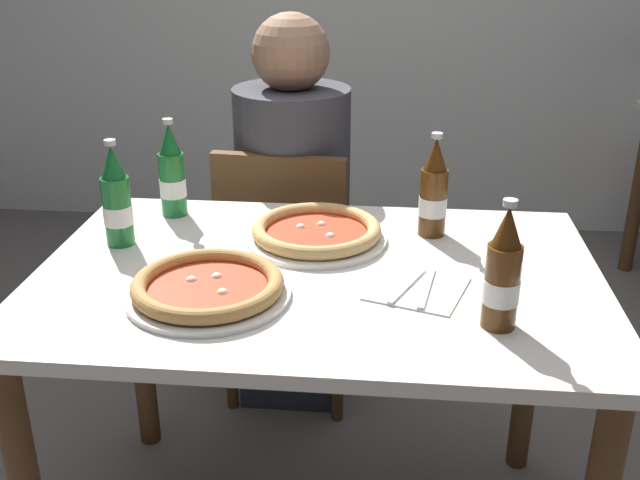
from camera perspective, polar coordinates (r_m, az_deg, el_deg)
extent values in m
cube|color=silver|center=(1.59, -0.18, -2.87)|extent=(1.20, 0.80, 0.03)
cylinder|color=brown|center=(2.17, -13.67, -7.12)|extent=(0.06, 0.06, 0.72)
cylinder|color=brown|center=(2.10, 15.82, -8.51)|extent=(0.06, 0.06, 0.72)
cube|color=brown|center=(2.34, -1.95, -2.10)|extent=(0.44, 0.44, 0.04)
cube|color=brown|center=(2.09, -3.13, 1.26)|extent=(0.38, 0.07, 0.40)
cylinder|color=brown|center=(2.57, 2.70, -5.36)|extent=(0.04, 0.04, 0.41)
cylinder|color=brown|center=(2.63, -4.67, -4.66)|extent=(0.04, 0.04, 0.41)
cylinder|color=brown|center=(2.28, 1.38, -9.39)|extent=(0.04, 0.04, 0.41)
cylinder|color=brown|center=(2.35, -6.90, -8.46)|extent=(0.04, 0.04, 0.41)
cube|color=#2D3342|center=(2.42, -1.94, -6.69)|extent=(0.32, 0.28, 0.45)
cylinder|color=#3F3F47|center=(2.21, -2.12, 4.59)|extent=(0.34, 0.34, 0.55)
sphere|color=#9E7556|center=(2.12, -2.27, 14.19)|extent=(0.22, 0.22, 0.22)
cylinder|color=brown|center=(3.47, 23.23, 3.32)|extent=(0.06, 0.06, 0.72)
cylinder|color=white|center=(1.73, -0.27, 0.14)|extent=(0.33, 0.33, 0.01)
cylinder|color=#BC381E|center=(1.72, -0.28, 0.48)|extent=(0.24, 0.24, 0.01)
torus|color=tan|center=(1.72, -0.28, 0.82)|extent=(0.30, 0.30, 0.03)
sphere|color=silver|center=(1.75, -1.50, 0.90)|extent=(0.02, 0.02, 0.02)
sphere|color=silver|center=(1.70, 0.78, 0.20)|extent=(0.02, 0.02, 0.02)
sphere|color=silver|center=(1.76, 0.10, 1.09)|extent=(0.02, 0.02, 0.02)
cylinder|color=white|center=(1.49, -8.57, -4.12)|extent=(0.33, 0.33, 0.01)
cylinder|color=#BC381E|center=(1.48, -8.59, -3.74)|extent=(0.24, 0.24, 0.01)
torus|color=#B78447|center=(1.48, -8.62, -3.36)|extent=(0.30, 0.30, 0.03)
sphere|color=silver|center=(1.52, -9.84, -3.16)|extent=(0.02, 0.02, 0.02)
sphere|color=silver|center=(1.46, -7.49, -4.13)|extent=(0.02, 0.02, 0.02)
sphere|color=silver|center=(1.52, -7.94, -2.92)|extent=(0.02, 0.02, 0.02)
cylinder|color=#512D0F|center=(1.76, 8.66, 2.87)|extent=(0.06, 0.06, 0.16)
cone|color=#512D0F|center=(1.72, 8.90, 6.54)|extent=(0.05, 0.05, 0.07)
cylinder|color=#B7B7BC|center=(1.71, 8.99, 7.94)|extent=(0.03, 0.03, 0.01)
cylinder|color=white|center=(1.76, 8.65, 2.62)|extent=(0.07, 0.07, 0.04)
cylinder|color=#196B2D|center=(1.89, -11.24, 4.22)|extent=(0.06, 0.06, 0.16)
cone|color=#196B2D|center=(1.86, -11.52, 7.64)|extent=(0.05, 0.05, 0.07)
cylinder|color=#B7B7BC|center=(1.85, -11.63, 8.93)|extent=(0.03, 0.03, 0.01)
cylinder|color=white|center=(1.90, -11.22, 3.99)|extent=(0.07, 0.07, 0.04)
cylinder|color=#196B2D|center=(1.74, -15.27, 2.15)|extent=(0.06, 0.06, 0.16)
cone|color=#196B2D|center=(1.71, -15.68, 5.83)|extent=(0.05, 0.05, 0.07)
cylinder|color=#B7B7BC|center=(1.69, -15.84, 7.23)|extent=(0.03, 0.03, 0.01)
cylinder|color=white|center=(1.75, -15.24, 1.90)|extent=(0.07, 0.07, 0.04)
cylinder|color=#512D0F|center=(1.38, 13.76, -3.50)|extent=(0.06, 0.06, 0.16)
cone|color=#512D0F|center=(1.33, 14.23, 1.02)|extent=(0.05, 0.05, 0.07)
cylinder|color=#B7B7BC|center=(1.31, 14.42, 2.78)|extent=(0.03, 0.03, 0.01)
cylinder|color=white|center=(1.38, 13.73, -3.80)|extent=(0.07, 0.07, 0.04)
cube|color=white|center=(1.52, 7.45, -3.70)|extent=(0.23, 0.23, 0.00)
cube|color=silver|center=(1.51, 8.22, -3.57)|extent=(0.05, 0.19, 0.00)
cube|color=silver|center=(1.51, 6.70, -3.52)|extent=(0.08, 0.16, 0.00)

